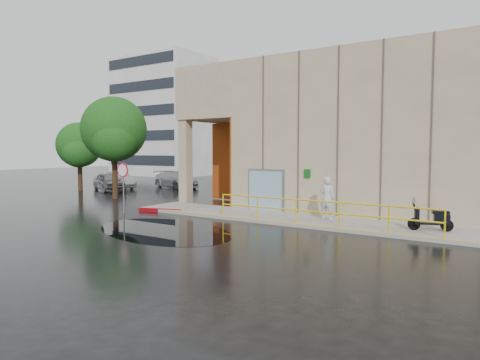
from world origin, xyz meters
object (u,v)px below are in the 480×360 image
object	(u,v)px
person	(327,198)
car_c	(176,179)
car_a	(109,182)
stop_sign	(123,176)
tree_far	(79,147)
scooter	(431,212)
car_b	(119,180)
red_curb	(160,210)
tree_near	(114,132)

from	to	relation	value
person	car_c	size ratio (longest dim) A/B	0.39
person	car_a	xyz separation A→B (m)	(-20.14, 4.58, -0.37)
stop_sign	tree_far	world-z (taller)	tree_far
car_a	scooter	bearing A→B (deg)	-77.44
scooter	car_a	size ratio (longest dim) A/B	0.39
person	car_c	xyz separation A→B (m)	(-17.59, 9.58, -0.39)
stop_sign	car_b	xyz separation A→B (m)	(-11.49, 9.53, -1.19)
scooter	stop_sign	size ratio (longest dim) A/B	0.64
red_curb	car_a	xyz separation A→B (m)	(-11.58, 6.24, 0.64)
car_a	tree_far	world-z (taller)	tree_far
tree_near	car_c	bearing A→B (deg)	104.83
car_c	person	bearing A→B (deg)	-102.03
car_c	tree_far	world-z (taller)	tree_far
scooter	tree_near	xyz separation A→B (m)	(-19.69, 1.47, 3.57)
car_c	car_b	bearing A→B (deg)	146.36
car_c	tree_far	xyz separation A→B (m)	(-4.62, -6.15, 2.78)
scooter	stop_sign	distance (m)	14.40
stop_sign	car_a	world-z (taller)	stop_sign
stop_sign	tree_near	bearing A→B (deg)	162.66
tree_near	scooter	bearing A→B (deg)	-4.26
scooter	tree_far	world-z (taller)	tree_far
red_curb	car_c	distance (m)	14.44
person	car_b	xyz separation A→B (m)	(-21.27, 6.51, -0.40)
red_curb	tree_near	xyz separation A→B (m)	(-6.81, 2.82, 4.35)
scooter	tree_far	xyz separation A→B (m)	(-26.54, 3.73, 2.63)
car_c	tree_near	world-z (taller)	tree_near
stop_sign	car_a	size ratio (longest dim) A/B	0.60
car_b	tree_near	size ratio (longest dim) A/B	0.63
person	car_a	bearing A→B (deg)	-12.62
car_b	tree_near	world-z (taller)	tree_near
person	car_b	world-z (taller)	person
tree_far	red_curb	bearing A→B (deg)	-20.40
tree_near	tree_far	bearing A→B (deg)	161.72
scooter	tree_far	bearing A→B (deg)	153.28
person	red_curb	size ratio (longest dim) A/B	0.80
scooter	car_b	size ratio (longest dim) A/B	0.39
car_c	tree_far	bearing A→B (deg)	159.62
car_b	tree_near	bearing A→B (deg)	-111.76
stop_sign	car_c	distance (m)	14.87
car_a	tree_near	distance (m)	6.94
car_a	car_c	world-z (taller)	car_a
scooter	car_b	bearing A→B (deg)	146.36
person	tree_far	size ratio (longest dim) A/B	0.35
stop_sign	car_a	xyz separation A→B (m)	(-10.36, 7.59, -1.16)
tree_near	tree_far	xyz separation A→B (m)	(-6.85, 2.26, -0.94)
stop_sign	scooter	bearing A→B (deg)	30.29
car_a	tree_far	size ratio (longest dim) A/B	0.79
person	red_curb	xyz separation A→B (m)	(-8.55, -1.66, -1.01)
red_curb	car_c	xyz separation A→B (m)	(-9.04, 11.24, 0.63)
scooter	tree_far	distance (m)	26.93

